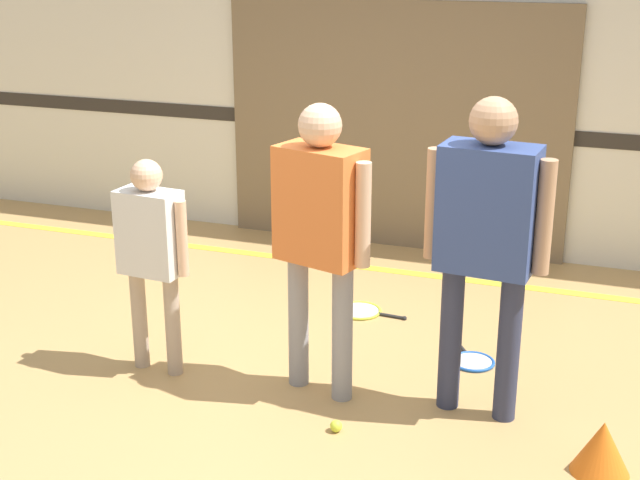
{
  "coord_description": "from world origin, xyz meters",
  "views": [
    {
      "loc": [
        1.66,
        -4.43,
        2.53
      ],
      "look_at": [
        0.13,
        -0.06,
        0.93
      ],
      "focal_mm": 50.0,
      "sensor_mm": 36.0,
      "label": 1
    }
  ],
  "objects_px": {
    "person_student_left": "(151,243)",
    "racket_second_spare": "(361,311)",
    "tennis_ball_near_instructor": "(336,426)",
    "person_instructor": "(320,220)",
    "person_student_right": "(487,226)",
    "tennis_ball_by_spare_racket": "(448,339)",
    "training_cone": "(602,448)",
    "racket_spare_on_floor": "(471,360)"
  },
  "relations": [
    {
      "from": "person_student_left",
      "to": "racket_second_spare",
      "type": "height_order",
      "value": "person_student_left"
    },
    {
      "from": "person_student_left",
      "to": "tennis_ball_near_instructor",
      "type": "height_order",
      "value": "person_student_left"
    },
    {
      "from": "person_instructor",
      "to": "person_student_right",
      "type": "bearing_deg",
      "value": 19.56
    },
    {
      "from": "person_student_right",
      "to": "tennis_ball_by_spare_racket",
      "type": "distance_m",
      "value": 1.36
    },
    {
      "from": "racket_second_spare",
      "to": "training_cone",
      "type": "bearing_deg",
      "value": -37.04
    },
    {
      "from": "tennis_ball_by_spare_racket",
      "to": "tennis_ball_near_instructor",
      "type": "bearing_deg",
      "value": -105.49
    },
    {
      "from": "person_student_left",
      "to": "training_cone",
      "type": "relative_size",
      "value": 4.53
    },
    {
      "from": "person_instructor",
      "to": "training_cone",
      "type": "distance_m",
      "value": 1.85
    },
    {
      "from": "racket_spare_on_floor",
      "to": "person_instructor",
      "type": "bearing_deg",
      "value": 99.28
    },
    {
      "from": "training_cone",
      "to": "racket_spare_on_floor",
      "type": "bearing_deg",
      "value": 129.42
    },
    {
      "from": "person_student_right",
      "to": "racket_spare_on_floor",
      "type": "xyz_separation_m",
      "value": [
        -0.13,
        0.6,
        -1.08
      ]
    },
    {
      "from": "tennis_ball_near_instructor",
      "to": "training_cone",
      "type": "distance_m",
      "value": 1.36
    },
    {
      "from": "racket_spare_on_floor",
      "to": "racket_second_spare",
      "type": "relative_size",
      "value": 0.99
    },
    {
      "from": "racket_spare_on_floor",
      "to": "training_cone",
      "type": "height_order",
      "value": "training_cone"
    },
    {
      "from": "racket_second_spare",
      "to": "racket_spare_on_floor",
      "type": "bearing_deg",
      "value": -25.44
    },
    {
      "from": "training_cone",
      "to": "person_instructor",
      "type": "bearing_deg",
      "value": 168.1
    },
    {
      "from": "person_instructor",
      "to": "tennis_ball_by_spare_racket",
      "type": "xyz_separation_m",
      "value": [
        0.58,
        0.85,
        -1.01
      ]
    },
    {
      "from": "training_cone",
      "to": "person_student_right",
      "type": "bearing_deg",
      "value": 150.34
    },
    {
      "from": "person_student_left",
      "to": "person_student_right",
      "type": "relative_size",
      "value": 0.75
    },
    {
      "from": "person_instructor",
      "to": "tennis_ball_by_spare_racket",
      "type": "relative_size",
      "value": 25.53
    },
    {
      "from": "person_instructor",
      "to": "racket_second_spare",
      "type": "distance_m",
      "value": 1.55
    },
    {
      "from": "tennis_ball_near_instructor",
      "to": "tennis_ball_by_spare_racket",
      "type": "bearing_deg",
      "value": 74.51
    },
    {
      "from": "tennis_ball_near_instructor",
      "to": "training_cone",
      "type": "height_order",
      "value": "training_cone"
    },
    {
      "from": "person_student_left",
      "to": "person_instructor",
      "type": "bearing_deg",
      "value": 9.55
    },
    {
      "from": "person_student_right",
      "to": "person_instructor",
      "type": "bearing_deg",
      "value": 8.99
    },
    {
      "from": "person_instructor",
      "to": "racket_second_spare",
      "type": "relative_size",
      "value": 3.25
    },
    {
      "from": "person_student_left",
      "to": "tennis_ball_by_spare_racket",
      "type": "height_order",
      "value": "person_student_left"
    },
    {
      "from": "racket_spare_on_floor",
      "to": "tennis_ball_by_spare_racket",
      "type": "distance_m",
      "value": 0.27
    },
    {
      "from": "racket_spare_on_floor",
      "to": "tennis_ball_by_spare_racket",
      "type": "bearing_deg",
      "value": 12.34
    },
    {
      "from": "person_student_left",
      "to": "racket_second_spare",
      "type": "relative_size",
      "value": 2.54
    },
    {
      "from": "racket_spare_on_floor",
      "to": "training_cone",
      "type": "bearing_deg",
      "value": -171.76
    },
    {
      "from": "person_student_left",
      "to": "training_cone",
      "type": "distance_m",
      "value": 2.7
    },
    {
      "from": "person_student_left",
      "to": "person_student_right",
      "type": "bearing_deg",
      "value": 9.15
    },
    {
      "from": "person_student_right",
      "to": "tennis_ball_near_instructor",
      "type": "distance_m",
      "value": 1.33
    },
    {
      "from": "person_instructor",
      "to": "tennis_ball_near_instructor",
      "type": "xyz_separation_m",
      "value": [
        0.23,
        -0.41,
        -1.01
      ]
    },
    {
      "from": "racket_second_spare",
      "to": "tennis_ball_near_instructor",
      "type": "relative_size",
      "value": 7.86
    },
    {
      "from": "person_student_left",
      "to": "tennis_ball_near_instructor",
      "type": "relative_size",
      "value": 19.96
    },
    {
      "from": "person_instructor",
      "to": "training_cone",
      "type": "height_order",
      "value": "person_instructor"
    },
    {
      "from": "racket_spare_on_floor",
      "to": "tennis_ball_near_instructor",
      "type": "relative_size",
      "value": 7.8
    },
    {
      "from": "person_instructor",
      "to": "person_student_left",
      "type": "distance_m",
      "value": 1.05
    },
    {
      "from": "person_student_left",
      "to": "racket_spare_on_floor",
      "type": "relative_size",
      "value": 2.56
    },
    {
      "from": "person_instructor",
      "to": "tennis_ball_by_spare_racket",
      "type": "height_order",
      "value": "person_instructor"
    }
  ]
}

